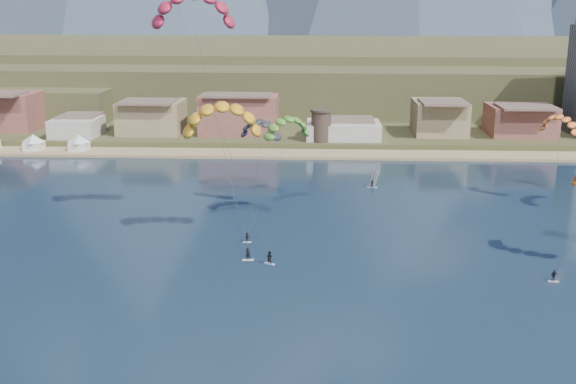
{
  "coord_description": "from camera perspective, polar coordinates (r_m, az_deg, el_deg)",
  "views": [
    {
      "loc": [
        4.73,
        -69.27,
        37.38
      ],
      "look_at": [
        0.0,
        32.0,
        10.0
      ],
      "focal_mm": 43.4,
      "sensor_mm": 36.0,
      "label": 1
    }
  ],
  "objects": [
    {
      "name": "ground",
      "position": [
        78.86,
        -1.11,
        -13.19
      ],
      "size": [
        2400.0,
        2400.0,
        0.0
      ],
      "primitive_type": "plane",
      "color": "black",
      "rests_on": "ground"
    },
    {
      "name": "beach",
      "position": [
        179.23,
        1.11,
        3.15
      ],
      "size": [
        2200.0,
        12.0,
        0.9
      ],
      "color": "tan",
      "rests_on": "ground"
    },
    {
      "name": "land",
      "position": [
        630.4,
        2.29,
        11.7
      ],
      "size": [
        2200.0,
        900.0,
        4.0
      ],
      "color": "#4C4729",
      "rests_on": "ground"
    },
    {
      "name": "foothills",
      "position": [
        303.58,
        6.08,
        9.68
      ],
      "size": [
        940.0,
        210.0,
        18.0
      ],
      "color": "brown",
      "rests_on": "ground"
    },
    {
      "name": "town",
      "position": [
        198.62,
        -10.44,
        6.36
      ],
      "size": [
        400.0,
        24.0,
        12.0
      ],
      "color": "silver",
      "rests_on": "ground"
    },
    {
      "name": "watchtower",
      "position": [
        185.88,
        2.73,
        5.49
      ],
      "size": [
        5.82,
        5.82,
        8.6
      ],
      "color": "#47382D",
      "rests_on": "ground"
    },
    {
      "name": "beach_tents",
      "position": [
        195.99,
        -21.84,
        4.13
      ],
      "size": [
        43.4,
        6.4,
        5.0
      ],
      "color": "white",
      "rests_on": "ground"
    },
    {
      "name": "kitesurfer_red",
      "position": [
        115.63,
        -7.76,
        15.07
      ],
      "size": [
        18.08,
        20.05,
        42.21
      ],
      "color": "silver",
      "rests_on": "ground"
    },
    {
      "name": "kitesurfer_yellow",
      "position": [
        109.91,
        -5.42,
        6.36
      ],
      "size": [
        15.81,
        14.87,
        25.19
      ],
      "color": "silver",
      "rests_on": "ground"
    },
    {
      "name": "kitesurfer_green",
      "position": [
        121.57,
        -0.1,
        5.53
      ],
      "size": [
        11.35,
        17.58,
        21.6
      ],
      "color": "silver",
      "rests_on": "ground"
    },
    {
      "name": "distant_kite_dark",
      "position": [
        129.81,
        -2.28,
        5.44
      ],
      "size": [
        9.13,
        7.25,
        18.48
      ],
      "color": "#262626",
      "rests_on": "ground"
    },
    {
      "name": "distant_kite_orange",
      "position": [
        142.61,
        21.39,
        5.44
      ],
      "size": [
        7.79,
        8.33,
        18.76
      ],
      "color": "#262626",
      "rests_on": "ground"
    },
    {
      "name": "windsurfer",
      "position": [
        147.73,
        6.97,
        0.82
      ],
      "size": [
        2.19,
        2.4,
        3.75
      ],
      "color": "silver",
      "rests_on": "ground"
    }
  ]
}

